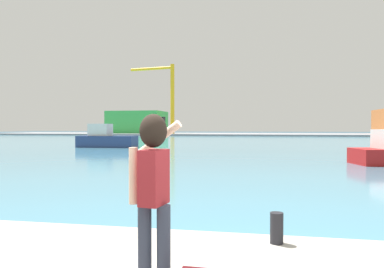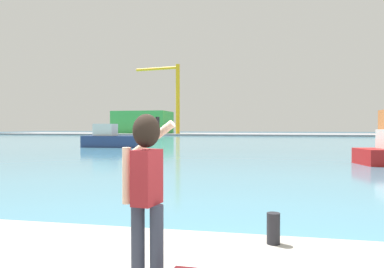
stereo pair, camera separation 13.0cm
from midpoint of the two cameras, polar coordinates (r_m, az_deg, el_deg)
ground_plane at (r=53.67m, az=10.36°, el=-1.22°), size 220.00×220.00×0.00m
harbor_water at (r=55.67m, az=10.38°, el=-1.13°), size 140.00×100.00×0.02m
far_shore_dock at (r=95.65m, az=10.60°, el=-0.07°), size 140.00×20.00×0.40m
person_photographer at (r=3.83m, az=-6.93°, el=-7.08°), size 0.53×0.56×1.74m
harbor_bollard at (r=5.40m, az=12.14°, el=-13.89°), size 0.18×0.18×0.43m
boat_moored at (r=40.40m, az=-13.15°, el=-0.75°), size 6.13×2.38×2.48m
warehouse_left at (r=102.84m, az=-8.37°, el=1.79°), size 14.43×11.06×5.93m
port_crane at (r=94.09m, az=-3.87°, el=6.53°), size 12.11×2.90×17.33m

